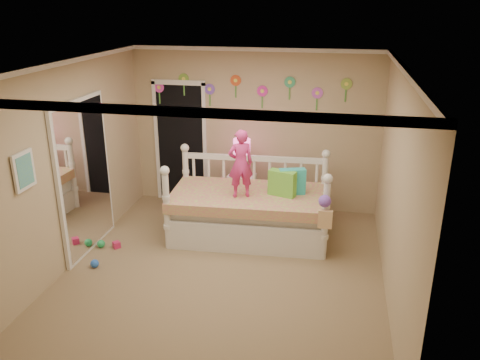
% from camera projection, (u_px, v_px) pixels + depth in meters
% --- Properties ---
extents(floor, '(4.00, 4.50, 0.01)m').
position_uv_depth(floor, '(223.00, 272.00, 6.23)').
color(floor, '#7F684C').
rests_on(floor, ground).
extents(ceiling, '(4.00, 4.50, 0.01)m').
position_uv_depth(ceiling, '(220.00, 65.00, 5.32)').
color(ceiling, white).
rests_on(ceiling, floor).
extents(back_wall, '(4.00, 0.01, 2.60)m').
position_uv_depth(back_wall, '(254.00, 130.00, 7.84)').
color(back_wall, tan).
rests_on(back_wall, floor).
extents(left_wall, '(0.01, 4.50, 2.60)m').
position_uv_depth(left_wall, '(68.00, 166.00, 6.15)').
color(left_wall, tan).
rests_on(left_wall, floor).
extents(right_wall, '(0.01, 4.50, 2.60)m').
position_uv_depth(right_wall, '(397.00, 189.00, 5.40)').
color(right_wall, tan).
rests_on(right_wall, floor).
extents(crown_molding, '(4.00, 4.50, 0.06)m').
position_uv_depth(crown_molding, '(220.00, 68.00, 5.33)').
color(crown_molding, white).
rests_on(crown_molding, ceiling).
extents(daybed, '(2.33, 1.34, 1.23)m').
position_uv_depth(daybed, '(249.00, 197.00, 6.99)').
color(daybed, white).
rests_on(daybed, floor).
extents(pillow_turquoise, '(0.39, 0.24, 0.37)m').
position_uv_depth(pillow_turquoise, '(292.00, 182.00, 6.85)').
color(pillow_turquoise, '#24B49B').
rests_on(pillow_turquoise, daybed).
extents(pillow_lime, '(0.41, 0.25, 0.36)m').
position_uv_depth(pillow_lime, '(282.00, 183.00, 6.80)').
color(pillow_lime, '#6DCA3D').
rests_on(pillow_lime, daybed).
extents(child, '(0.41, 0.35, 0.96)m').
position_uv_depth(child, '(241.00, 164.00, 6.67)').
color(child, '#E33389').
rests_on(child, daybed).
extents(nightstand, '(0.44, 0.36, 0.68)m').
position_uv_depth(nightstand, '(242.00, 195.00, 7.79)').
color(nightstand, white).
rests_on(nightstand, floor).
extents(table_lamp, '(0.26, 0.26, 0.58)m').
position_uv_depth(table_lamp, '(242.00, 151.00, 7.54)').
color(table_lamp, '#EA1F68').
rests_on(table_lamp, nightstand).
extents(closet_doorway, '(0.90, 0.04, 2.07)m').
position_uv_depth(closet_doorway, '(181.00, 142.00, 8.16)').
color(closet_doorway, black).
rests_on(closet_doorway, back_wall).
extents(flower_decals, '(3.40, 0.02, 0.50)m').
position_uv_depth(flower_decals, '(249.00, 90.00, 7.63)').
color(flower_decals, '#B2668C').
rests_on(flower_decals, back_wall).
extents(mirror_closet, '(0.07, 1.30, 2.10)m').
position_uv_depth(mirror_closet, '(85.00, 177.00, 6.50)').
color(mirror_closet, white).
rests_on(mirror_closet, left_wall).
extents(wall_picture, '(0.05, 0.34, 0.42)m').
position_uv_depth(wall_picture, '(24.00, 171.00, 5.23)').
color(wall_picture, white).
rests_on(wall_picture, left_wall).
extents(hanging_bag, '(0.20, 0.16, 0.36)m').
position_uv_depth(hanging_bag, '(324.00, 213.00, 6.15)').
color(hanging_bag, beige).
rests_on(hanging_bag, daybed).
extents(toy_scatter, '(0.99, 1.41, 0.11)m').
position_uv_depth(toy_scatter, '(99.00, 252.00, 6.61)').
color(toy_scatter, '#996666').
rests_on(toy_scatter, floor).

